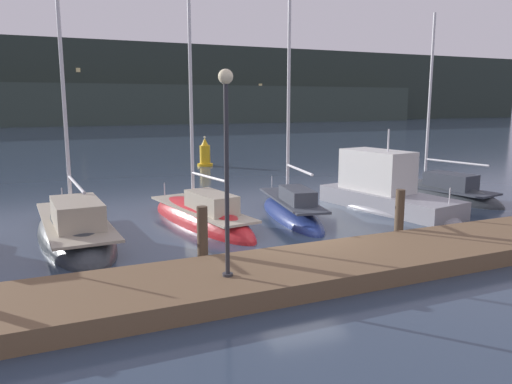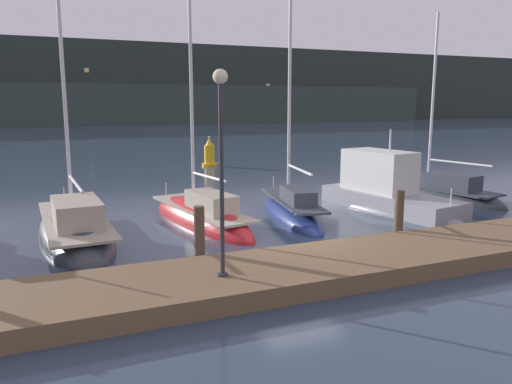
{
  "view_description": "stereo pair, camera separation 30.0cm",
  "coord_description": "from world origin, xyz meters",
  "px_view_note": "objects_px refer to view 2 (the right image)",
  "views": [
    {
      "loc": [
        -6.94,
        -12.64,
        4.28
      ],
      "look_at": [
        0.0,
        2.99,
        1.2
      ],
      "focal_mm": 35.0,
      "sensor_mm": 36.0,
      "label": 1
    },
    {
      "loc": [
        -6.66,
        -12.76,
        4.28
      ],
      "look_at": [
        0.0,
        2.99,
        1.2
      ],
      "focal_mm": 35.0,
      "sensor_mm": 36.0,
      "label": 2
    }
  ],
  "objects_px": {
    "channel_buoy": "(209,155)",
    "motorboat_berth_5": "(387,198)",
    "sailboat_berth_2": "(76,234)",
    "dock_lamppost": "(221,143)",
    "sailboat_berth_3": "(202,220)",
    "sailboat_berth_6": "(438,196)",
    "sailboat_berth_4": "(292,214)"
  },
  "relations": [
    {
      "from": "sailboat_berth_2",
      "to": "channel_buoy",
      "type": "bearing_deg",
      "value": 59.0
    },
    {
      "from": "sailboat_berth_4",
      "to": "sailboat_berth_6",
      "type": "bearing_deg",
      "value": 6.21
    },
    {
      "from": "dock_lamppost",
      "to": "sailboat_berth_2",
      "type": "bearing_deg",
      "value": 113.33
    },
    {
      "from": "sailboat_berth_2",
      "to": "sailboat_berth_3",
      "type": "height_order",
      "value": "sailboat_berth_3"
    },
    {
      "from": "motorboat_berth_5",
      "to": "sailboat_berth_6",
      "type": "bearing_deg",
      "value": 15.61
    },
    {
      "from": "sailboat_berth_2",
      "to": "motorboat_berth_5",
      "type": "relative_size",
      "value": 1.42
    },
    {
      "from": "sailboat_berth_6",
      "to": "dock_lamppost",
      "type": "bearing_deg",
      "value": -150.99
    },
    {
      "from": "sailboat_berth_3",
      "to": "sailboat_berth_6",
      "type": "height_order",
      "value": "sailboat_berth_3"
    },
    {
      "from": "sailboat_berth_6",
      "to": "channel_buoy",
      "type": "xyz_separation_m",
      "value": [
        -5.94,
        15.3,
        0.66
      ]
    },
    {
      "from": "channel_buoy",
      "to": "sailboat_berth_4",
      "type": "bearing_deg",
      "value": -96.69
    },
    {
      "from": "sailboat_berth_2",
      "to": "sailboat_berth_6",
      "type": "xyz_separation_m",
      "value": [
        15.52,
        0.65,
        -0.01
      ]
    },
    {
      "from": "dock_lamppost",
      "to": "channel_buoy",
      "type": "bearing_deg",
      "value": 73.07
    },
    {
      "from": "sailboat_berth_2",
      "to": "dock_lamppost",
      "type": "xyz_separation_m",
      "value": [
        2.77,
        -6.42,
        3.31
      ]
    },
    {
      "from": "channel_buoy",
      "to": "dock_lamppost",
      "type": "xyz_separation_m",
      "value": [
        -6.81,
        -22.37,
        2.67
      ]
    },
    {
      "from": "motorboat_berth_5",
      "to": "sailboat_berth_2",
      "type": "bearing_deg",
      "value": 178.26
    },
    {
      "from": "motorboat_berth_5",
      "to": "sailboat_berth_6",
      "type": "relative_size",
      "value": 0.78
    },
    {
      "from": "sailboat_berth_4",
      "to": "motorboat_berth_5",
      "type": "distance_m",
      "value": 4.24
    },
    {
      "from": "sailboat_berth_4",
      "to": "channel_buoy",
      "type": "bearing_deg",
      "value": 83.31
    },
    {
      "from": "sailboat_berth_2",
      "to": "motorboat_berth_5",
      "type": "bearing_deg",
      "value": -1.74
    },
    {
      "from": "motorboat_berth_5",
      "to": "dock_lamppost",
      "type": "distance_m",
      "value": 11.37
    },
    {
      "from": "sailboat_berth_2",
      "to": "channel_buoy",
      "type": "xyz_separation_m",
      "value": [
        9.58,
        15.95,
        0.64
      ]
    },
    {
      "from": "motorboat_berth_5",
      "to": "channel_buoy",
      "type": "xyz_separation_m",
      "value": [
        -2.33,
        16.31,
        0.31
      ]
    },
    {
      "from": "sailboat_berth_2",
      "to": "dock_lamppost",
      "type": "distance_m",
      "value": 7.74
    },
    {
      "from": "sailboat_berth_2",
      "to": "dock_lamppost",
      "type": "bearing_deg",
      "value": -66.67
    },
    {
      "from": "dock_lamppost",
      "to": "motorboat_berth_5",
      "type": "bearing_deg",
      "value": 33.55
    },
    {
      "from": "sailboat_berth_6",
      "to": "channel_buoy",
      "type": "relative_size",
      "value": 4.39
    },
    {
      "from": "dock_lamppost",
      "to": "sailboat_berth_4",
      "type": "bearing_deg",
      "value": 51.67
    },
    {
      "from": "sailboat_berth_3",
      "to": "dock_lamppost",
      "type": "distance_m",
      "value": 7.64
    },
    {
      "from": "sailboat_berth_3",
      "to": "motorboat_berth_5",
      "type": "xyz_separation_m",
      "value": [
        7.62,
        -0.65,
        0.34
      ]
    },
    {
      "from": "sailboat_berth_2",
      "to": "channel_buoy",
      "type": "relative_size",
      "value": 4.87
    },
    {
      "from": "sailboat_berth_4",
      "to": "motorboat_berth_5",
      "type": "bearing_deg",
      "value": -2.12
    },
    {
      "from": "channel_buoy",
      "to": "motorboat_berth_5",
      "type": "bearing_deg",
      "value": -81.87
    }
  ]
}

